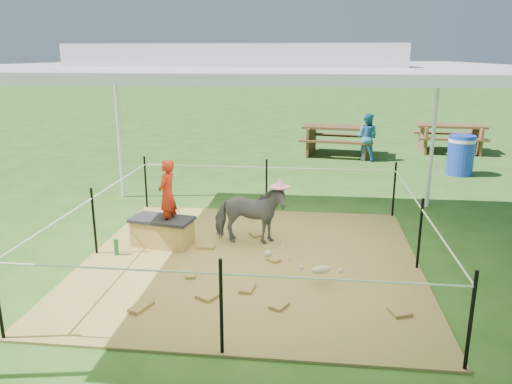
# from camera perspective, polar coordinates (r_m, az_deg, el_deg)

# --- Properties ---
(ground) EXTENTS (90.00, 90.00, 0.00)m
(ground) POSITION_cam_1_polar(r_m,az_deg,el_deg) (7.04, -0.56, -7.99)
(ground) COLOR #2D5919
(ground) RESTS_ON ground
(hay_patch) EXTENTS (4.60, 4.60, 0.03)m
(hay_patch) POSITION_cam_1_polar(r_m,az_deg,el_deg) (7.03, -0.57, -7.88)
(hay_patch) COLOR brown
(hay_patch) RESTS_ON ground
(canopy_tent) EXTENTS (6.30, 6.30, 2.90)m
(canopy_tent) POSITION_cam_1_polar(r_m,az_deg,el_deg) (6.45, -0.63, 14.50)
(canopy_tent) COLOR silver
(canopy_tent) RESTS_ON ground
(rope_fence) EXTENTS (4.54, 4.54, 1.00)m
(rope_fence) POSITION_cam_1_polar(r_m,az_deg,el_deg) (6.80, -0.58, -3.02)
(rope_fence) COLOR black
(rope_fence) RESTS_ON ground
(straw_bale) EXTENTS (0.92, 0.58, 0.38)m
(straw_bale) POSITION_cam_1_polar(r_m,az_deg,el_deg) (7.61, -10.62, -4.63)
(straw_bale) COLOR olive
(straw_bale) RESTS_ON hay_patch
(dark_cloth) EXTENTS (0.99, 0.64, 0.05)m
(dark_cloth) POSITION_cam_1_polar(r_m,az_deg,el_deg) (7.54, -10.70, -3.10)
(dark_cloth) COLOR black
(dark_cloth) RESTS_ON straw_bale
(woman) EXTENTS (0.31, 0.41, 1.03)m
(woman) POSITION_cam_1_polar(r_m,az_deg,el_deg) (7.37, -10.14, 0.48)
(woman) COLOR red
(woman) RESTS_ON straw_bale
(green_bottle) EXTENTS (0.08, 0.08, 0.24)m
(green_bottle) POSITION_cam_1_polar(r_m,az_deg,el_deg) (7.42, -15.69, -6.07)
(green_bottle) COLOR #1A7733
(green_bottle) RESTS_ON hay_patch
(pony) EXTENTS (1.10, 0.54, 0.91)m
(pony) POSITION_cam_1_polar(r_m,az_deg,el_deg) (7.45, -0.73, -2.63)
(pony) COLOR #4E4D52
(pony) RESTS_ON hay_patch
(pink_hat) EXTENTS (0.28, 0.28, 0.13)m
(pink_hat) POSITION_cam_1_polar(r_m,az_deg,el_deg) (7.31, -0.74, 1.26)
(pink_hat) COLOR pink
(pink_hat) RESTS_ON pony
(foal) EXTENTS (0.89, 0.70, 0.44)m
(foal) POSITION_cam_1_polar(r_m,az_deg,el_deg) (6.30, 7.43, -8.58)
(foal) COLOR beige
(foal) RESTS_ON hay_patch
(trash_barrel) EXTENTS (0.79, 0.79, 0.95)m
(trash_barrel) POSITION_cam_1_polar(r_m,az_deg,el_deg) (12.90, 22.35, 3.92)
(trash_barrel) COLOR blue
(trash_barrel) RESTS_ON ground
(picnic_table_near) EXTENTS (2.20, 1.74, 0.83)m
(picnic_table_near) POSITION_cam_1_polar(r_m,az_deg,el_deg) (14.53, 9.39, 5.82)
(picnic_table_near) COLOR #54371C
(picnic_table_near) RESTS_ON ground
(picnic_table_far) EXTENTS (2.01, 1.51, 0.80)m
(picnic_table_far) POSITION_cam_1_polar(r_m,az_deg,el_deg) (15.91, 21.23, 5.75)
(picnic_table_far) COLOR #54381C
(picnic_table_far) RESTS_ON ground
(distant_person) EXTENTS (0.76, 0.68, 1.29)m
(distant_person) POSITION_cam_1_polar(r_m,az_deg,el_deg) (13.89, 12.53, 6.16)
(distant_person) COLOR teal
(distant_person) RESTS_ON ground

